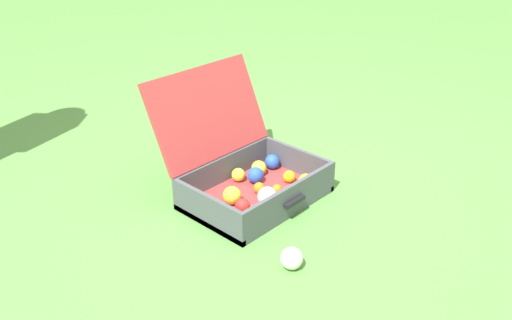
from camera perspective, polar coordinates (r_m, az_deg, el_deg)
The scene contains 3 objects.
ground_plane at distance 2.27m, azimuth 0.72°, elevation -4.81°, with size 16.00×16.00×0.00m, color #569342.
open_suitcase at distance 2.30m, azimuth -1.12°, elevation -1.14°, with size 0.56×0.58×0.50m.
stray_ball_on_grass at distance 1.92m, azimuth 3.72°, elevation -10.14°, with size 0.08×0.08×0.08m, color white.
Camera 1 is at (-1.43, -1.29, 1.20)m, focal length 38.58 mm.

